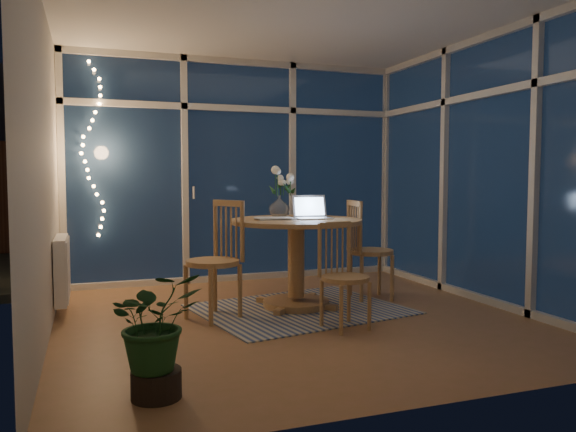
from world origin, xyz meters
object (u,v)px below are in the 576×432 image
object	(u,v)px
potted_plant	(156,331)
laptop	(314,206)
dining_table	(296,263)
flower_vase	(279,206)
chair_left	(213,259)
chair_front	(345,275)
chair_right	(371,249)

from	to	relation	value
potted_plant	laptop	bearing A→B (deg)	46.52
dining_table	flower_vase	bearing A→B (deg)	100.31
dining_table	potted_plant	bearing A→B (deg)	-129.92
chair_left	flower_vase	bearing A→B (deg)	93.47
chair_left	chair_front	world-z (taller)	chair_left
chair_right	laptop	world-z (taller)	laptop
chair_left	potted_plant	xyz separation A→B (m)	(-0.66, -1.62, -0.14)
chair_left	chair_right	xyz separation A→B (m)	(1.67, 0.26, -0.02)
dining_table	flower_vase	world-z (taller)	flower_vase
chair_left	potted_plant	bearing A→B (deg)	-50.90
chair_left	chair_front	size ratio (longest dim) A/B	1.19
laptop	potted_plant	bearing A→B (deg)	-130.86
laptop	flower_vase	distance (m)	0.43
dining_table	chair_right	world-z (taller)	chair_right
chair_left	chair_right	bearing A→B (deg)	70.09
dining_table	laptop	size ratio (longest dim) A/B	3.71
chair_left	chair_front	distance (m)	1.16
laptop	flower_vase	bearing A→B (deg)	123.00
chair_front	laptop	bearing A→B (deg)	76.28
chair_right	chair_front	size ratio (longest dim) A/B	1.16
chair_front	chair_left	bearing A→B (deg)	133.68
dining_table	flower_vase	size ratio (longest dim) A/B	5.84
chair_front	flower_vase	distance (m)	1.28
chair_right	flower_vase	distance (m)	1.02
dining_table	chair_right	distance (m)	0.85
laptop	flower_vase	size ratio (longest dim) A/B	1.57
chair_front	potted_plant	bearing A→B (deg)	-160.09
chair_left	flower_vase	distance (m)	1.00
dining_table	laptop	bearing A→B (deg)	-15.95
chair_left	laptop	bearing A→B (deg)	68.06
dining_table	chair_left	bearing A→B (deg)	-169.04
laptop	potted_plant	world-z (taller)	laptop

